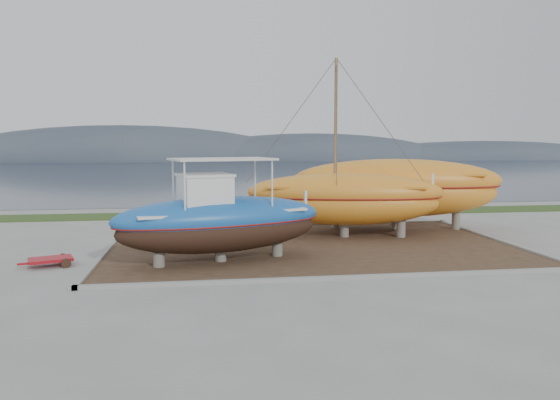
{
  "coord_description": "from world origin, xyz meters",
  "views": [
    {
      "loc": [
        -4.98,
        -20.21,
        4.81
      ],
      "look_at": [
        -1.47,
        4.0,
        2.18
      ],
      "focal_mm": 35.0,
      "sensor_mm": 36.0,
      "label": 1
    }
  ],
  "objects": [
    {
      "name": "mountain_ridge",
      "position": [
        0.0,
        125.0,
        0.0
      ],
      "size": [
        200.0,
        36.0,
        20.0
      ],
      "primitive_type": null,
      "color": "#333D49",
      "rests_on": "ground"
    },
    {
      "name": "grass_strip",
      "position": [
        0.0,
        15.5,
        0.04
      ],
      "size": [
        44.0,
        3.0,
        0.08
      ],
      "primitive_type": "cube",
      "color": "#284219",
      "rests_on": "ground"
    },
    {
      "name": "blue_caique",
      "position": [
        -4.25,
        1.3,
        2.11
      ],
      "size": [
        8.93,
        4.88,
        4.1
      ],
      "primitive_type": null,
      "rotation": [
        0.0,
        0.0,
        0.27
      ],
      "color": "#1C5DB0",
      "rests_on": "dirt_patch"
    },
    {
      "name": "orange_bare_hull",
      "position": [
        5.52,
        8.14,
        1.91
      ],
      "size": [
        11.76,
        5.62,
        3.71
      ],
      "primitive_type": null,
      "rotation": [
        0.0,
        0.0,
        -0.2
      ],
      "color": "orange",
      "rests_on": "dirt_patch"
    },
    {
      "name": "sea",
      "position": [
        0.0,
        70.0,
        0.0
      ],
      "size": [
        260.0,
        100.0,
        0.04
      ],
      "primitive_type": null,
      "color": "#1B2536",
      "rests_on": "ground"
    },
    {
      "name": "white_dinghy",
      "position": [
        -5.61,
        4.69,
        0.68
      ],
      "size": [
        4.18,
        1.73,
        1.23
      ],
      "primitive_type": null,
      "rotation": [
        0.0,
        0.0,
        0.05
      ],
      "color": "white",
      "rests_on": "dirt_patch"
    },
    {
      "name": "dirt_patch",
      "position": [
        0.0,
        4.0,
        0.03
      ],
      "size": [
        18.0,
        12.0,
        0.06
      ],
      "primitive_type": "cube",
      "color": "#422D1E",
      "rests_on": "ground"
    },
    {
      "name": "ground",
      "position": [
        0.0,
        0.0,
        0.0
      ],
      "size": [
        140.0,
        140.0,
        0.0
      ],
      "primitive_type": "plane",
      "color": "gray",
      "rests_on": "ground"
    },
    {
      "name": "curb_frame",
      "position": [
        0.0,
        4.0,
        0.07
      ],
      "size": [
        18.6,
        12.6,
        0.15
      ],
      "primitive_type": null,
      "color": "gray",
      "rests_on": "ground"
    },
    {
      "name": "orange_sailboat",
      "position": [
        2.08,
        6.02,
        4.45
      ],
      "size": [
        10.11,
        4.6,
        8.78
      ],
      "primitive_type": null,
      "rotation": [
        0.0,
        0.0,
        -0.18
      ],
      "color": "orange",
      "rests_on": "dirt_patch"
    },
    {
      "name": "red_trailer",
      "position": [
        -10.79,
        1.56,
        0.17
      ],
      "size": [
        2.63,
        1.91,
        0.34
      ],
      "primitive_type": null,
      "rotation": [
        0.0,
        0.0,
        0.34
      ],
      "color": "#AB131C",
      "rests_on": "ground"
    }
  ]
}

